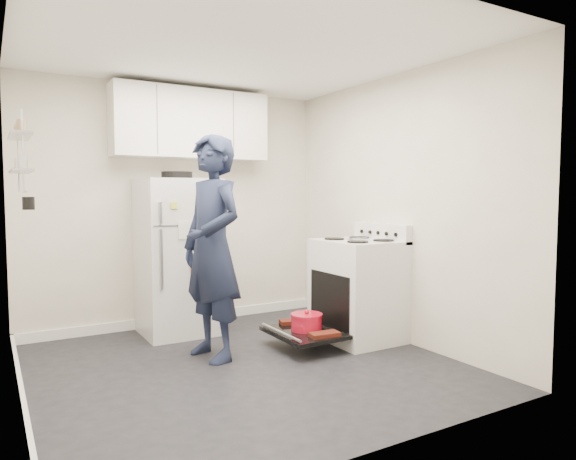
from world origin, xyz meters
TOP-DOWN VIEW (x-y plane):
  - room at (-0.03, 0.03)m, footprint 3.21×3.21m
  - electric_range at (1.26, 0.15)m, footprint 0.66×0.76m
  - open_oven_door at (0.69, 0.15)m, footprint 0.55×0.72m
  - refrigerator at (-0.12, 1.25)m, footprint 0.72×0.74m
  - upper_cabinets at (0.10, 1.43)m, footprint 1.60×0.33m
  - wall_shelf_rack at (-1.52, 0.49)m, footprint 0.14×0.60m
  - person at (-0.13, 0.33)m, footprint 0.57×0.76m

SIDE VIEW (x-z plane):
  - open_oven_door at x=0.69m, z-range 0.08..0.30m
  - electric_range at x=1.26m, z-range -0.08..1.02m
  - refrigerator at x=-0.12m, z-range -0.03..1.58m
  - person at x=-0.13m, z-range 0.00..1.88m
  - room at x=-0.03m, z-range -0.05..2.46m
  - wall_shelf_rack at x=-1.52m, z-range 1.37..1.98m
  - upper_cabinets at x=0.10m, z-range 1.75..2.45m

